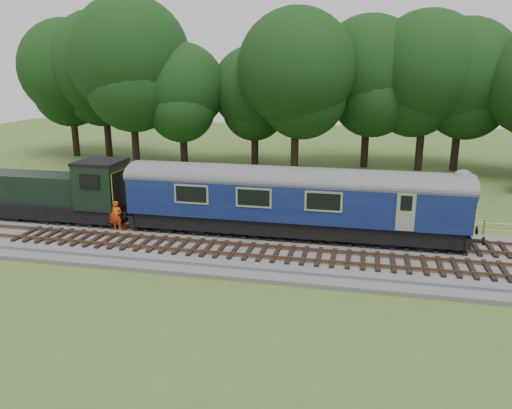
# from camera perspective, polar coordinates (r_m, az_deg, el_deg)

# --- Properties ---
(ground) EXTENTS (120.00, 120.00, 0.00)m
(ground) POSITION_cam_1_polar(r_m,az_deg,el_deg) (26.08, 9.01, -5.61)
(ground) COLOR #406224
(ground) RESTS_ON ground
(ballast) EXTENTS (70.00, 7.00, 0.35)m
(ballast) POSITION_cam_1_polar(r_m,az_deg,el_deg) (26.02, 9.03, -5.25)
(ballast) COLOR #4C4C4F
(ballast) RESTS_ON ground
(track_north) EXTENTS (67.20, 2.40, 0.21)m
(track_north) POSITION_cam_1_polar(r_m,az_deg,el_deg) (27.25, 9.24, -3.75)
(track_north) COLOR black
(track_north) RESTS_ON ballast
(track_south) EXTENTS (67.20, 2.40, 0.21)m
(track_south) POSITION_cam_1_polar(r_m,az_deg,el_deg) (24.44, 8.81, -6.02)
(track_south) COLOR black
(track_south) RESTS_ON ballast
(fence) EXTENTS (64.00, 0.12, 1.00)m
(fence) POSITION_cam_1_polar(r_m,az_deg,el_deg) (30.32, 9.57, -2.61)
(fence) COLOR #6B6054
(fence) RESTS_ON ground
(tree_line) EXTENTS (70.00, 8.00, 18.00)m
(tree_line) POSITION_cam_1_polar(r_m,az_deg,el_deg) (47.28, 10.77, 3.83)
(tree_line) COLOR black
(tree_line) RESTS_ON ground
(dmu_railcar) EXTENTS (18.05, 2.86, 3.88)m
(dmu_railcar) POSITION_cam_1_polar(r_m,az_deg,el_deg) (26.85, 4.16, 1.00)
(dmu_railcar) COLOR black
(dmu_railcar) RESTS_ON ground
(shunter_loco) EXTENTS (8.91, 2.60, 3.38)m
(shunter_loco) POSITION_cam_1_polar(r_m,az_deg,el_deg) (32.04, -21.33, 1.18)
(shunter_loco) COLOR black
(shunter_loco) RESTS_ON ground
(worker) EXTENTS (0.63, 0.43, 1.71)m
(worker) POSITION_cam_1_polar(r_m,az_deg,el_deg) (29.09, -15.64, -1.27)
(worker) COLOR #DB3F0B
(worker) RESTS_ON ballast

